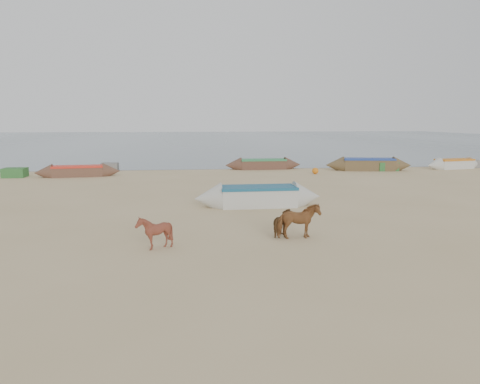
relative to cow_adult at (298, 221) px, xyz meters
name	(u,v)px	position (x,y,z in m)	size (l,w,h in m)	color
ground	(256,245)	(-1.43, -0.61, -0.56)	(140.00, 140.00, 0.00)	tan
sea	(194,139)	(-1.43, 81.39, -0.56)	(160.00, 160.00, 0.00)	slate
cow_adult	(298,221)	(0.00, 0.00, 0.00)	(0.61, 1.33, 1.13)	brown
calf_front	(155,232)	(-4.40, -0.68, -0.06)	(0.81, 0.91, 1.00)	brown
calf_right	(284,224)	(-0.39, 0.34, -0.14)	(0.84, 0.72, 0.85)	#54361B
near_canoe	(258,196)	(-0.36, 5.73, -0.13)	(5.52, 1.38, 0.88)	beige
waterline_canoes	(153,167)	(-5.72, 19.62, -0.15)	(49.39, 4.80, 0.91)	brown
beach_clutter	(259,167)	(1.87, 19.57, -0.26)	(42.15, 4.81, 0.64)	#30692F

